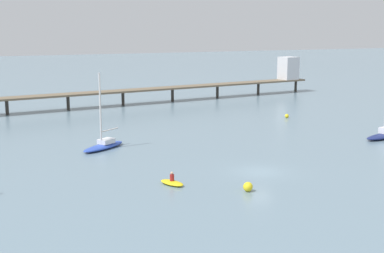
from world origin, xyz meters
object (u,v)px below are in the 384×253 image
at_px(pier, 186,83).
at_px(sailboat_blue, 104,144).
at_px(mooring_buoy_near, 287,116).
at_px(mooring_buoy_inner, 248,187).
at_px(dinghy_yellow, 172,182).

height_order(pier, sailboat_blue, sailboat_blue).
distance_m(sailboat_blue, mooring_buoy_near, 30.29).
bearing_deg(mooring_buoy_inner, sailboat_blue, 109.49).
relative_size(sailboat_blue, dinghy_yellow, 3.09).
bearing_deg(pier, dinghy_yellow, -113.86).
distance_m(dinghy_yellow, mooring_buoy_near, 36.35).
height_order(pier, dinghy_yellow, pier).
bearing_deg(dinghy_yellow, pier, 66.14).
distance_m(mooring_buoy_near, mooring_buoy_inner, 36.00).
bearing_deg(dinghy_yellow, mooring_buoy_near, 42.09).
bearing_deg(mooring_buoy_near, pier, 105.52).
relative_size(pier, sailboat_blue, 9.25).
xyz_separation_m(pier, dinghy_yellow, (-20.73, -46.85, -2.93)).
bearing_deg(sailboat_blue, mooring_buoy_inner, -70.51).
height_order(sailboat_blue, mooring_buoy_inner, sailboat_blue).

